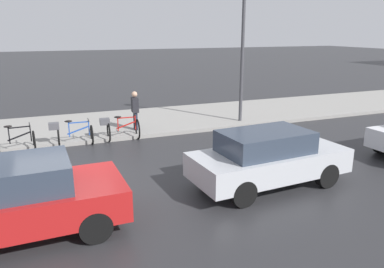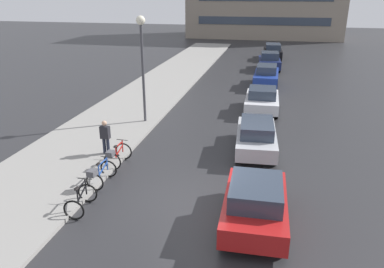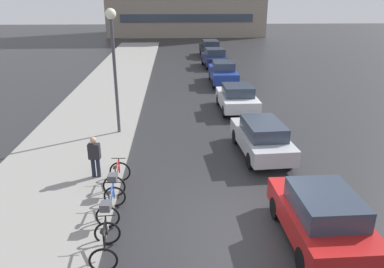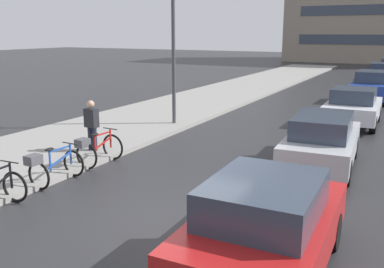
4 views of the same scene
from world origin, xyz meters
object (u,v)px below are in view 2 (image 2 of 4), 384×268
object	(u,v)px
car_blue	(266,76)
pedestrian	(105,136)
bicycle_second	(100,174)
car_navy	(269,61)
car_red	(255,203)
car_white	(262,100)
bicycle_third	(117,155)
car_silver	(256,136)
streetlamp	(142,49)
bicycle_nearest	(81,200)
car_black	(273,51)

from	to	relation	value
car_blue	pedestrian	xyz separation A→B (m)	(-6.32, -14.59, 0.11)
bicycle_second	car_navy	distance (m)	24.22
car_red	car_white	world-z (taller)	car_red
bicycle_second	bicycle_third	distance (m)	1.72
bicycle_second	car_red	world-z (taller)	car_red
bicycle_second	car_red	bearing A→B (deg)	-12.57
car_navy	bicycle_second	bearing A→B (deg)	-103.07
car_silver	car_navy	world-z (taller)	car_navy
car_silver	streetlamp	bearing A→B (deg)	157.07
pedestrian	bicycle_third	bearing A→B (deg)	-44.09
car_red	bicycle_nearest	bearing A→B (deg)	-175.71
car_navy	pedestrian	distance (m)	22.01
bicycle_third	car_navy	bearing A→B (deg)	75.79
car_blue	bicycle_second	bearing A→B (deg)	-107.62
car_red	streetlamp	bearing A→B (deg)	127.75
car_navy	car_white	bearing A→B (deg)	-90.26
car_silver	car_blue	size ratio (longest dim) A/B	0.97
car_black	bicycle_nearest	bearing A→B (deg)	-100.03
pedestrian	streetlamp	bearing A→B (deg)	87.61
streetlamp	car_white	bearing A→B (deg)	29.74
streetlamp	car_blue	bearing A→B (deg)	58.59
car_blue	car_black	xyz separation A→B (m)	(0.22, 12.32, 0.01)
car_red	bicycle_third	bearing A→B (deg)	152.76
car_white	car_navy	bearing A→B (deg)	89.74
bicycle_second	streetlamp	size ratio (longest dim) A/B	0.26
bicycle_nearest	car_black	xyz separation A→B (m)	(5.51, 31.14, 0.43)
car_silver	car_red	bearing A→B (deg)	-86.89
car_navy	car_silver	bearing A→B (deg)	-90.07
bicycle_nearest	car_navy	bearing A→B (deg)	78.10
bicycle_third	car_navy	world-z (taller)	car_navy
bicycle_nearest	car_silver	world-z (taller)	car_silver
bicycle_nearest	car_red	distance (m)	5.65
car_white	streetlamp	bearing A→B (deg)	-150.26
car_white	bicycle_third	bearing A→B (deg)	-121.79
car_blue	streetlamp	xyz separation A→B (m)	(-6.13, -10.04, 3.19)
car_navy	bicycle_nearest	bearing A→B (deg)	-101.90
car_red	pedestrian	distance (m)	7.67
car_blue	car_navy	distance (m)	6.48
car_red	car_blue	xyz separation A→B (m)	(-0.33, 18.39, 0.04)
car_red	car_blue	size ratio (longest dim) A/B	0.87
car_black	streetlamp	xyz separation A→B (m)	(-6.35, -22.37, 3.18)
car_black	pedestrian	world-z (taller)	pedestrian
car_silver	pedestrian	bearing A→B (deg)	-162.95
bicycle_nearest	car_white	world-z (taller)	car_white
bicycle_nearest	car_black	size ratio (longest dim) A/B	0.27
car_silver	pedestrian	size ratio (longest dim) A/B	2.55
car_silver	car_black	world-z (taller)	car_black
bicycle_second	streetlamp	bearing A→B (deg)	95.67
bicycle_second	car_blue	world-z (taller)	car_blue
bicycle_third	car_blue	world-z (taller)	car_blue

